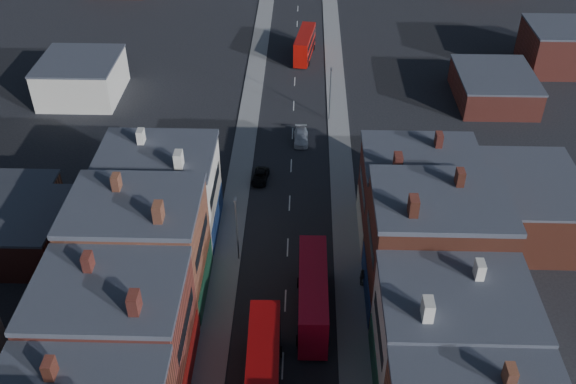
# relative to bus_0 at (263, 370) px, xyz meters

# --- Properties ---
(pavement_west) EXTENTS (3.00, 200.00, 0.12)m
(pavement_west) POSITION_rel_bus_0_xyz_m (-5.00, 36.67, -2.67)
(pavement_west) COLOR gray
(pavement_west) RESTS_ON ground
(pavement_east) EXTENTS (3.00, 200.00, 0.12)m
(pavement_east) POSITION_rel_bus_0_xyz_m (8.00, 36.67, -2.67)
(pavement_east) COLOR gray
(pavement_east) RESTS_ON ground
(lamp_post_2) EXTENTS (0.25, 0.70, 8.12)m
(lamp_post_2) POSITION_rel_bus_0_xyz_m (-3.70, 16.67, 1.98)
(lamp_post_2) COLOR slate
(lamp_post_2) RESTS_ON ground
(lamp_post_3) EXTENTS (0.25, 0.70, 8.12)m
(lamp_post_3) POSITION_rel_bus_0_xyz_m (6.70, 46.67, 1.98)
(lamp_post_3) COLOR slate
(lamp_post_3) RESTS_ON ground
(bus_0) EXTENTS (3.17, 11.76, 5.06)m
(bus_0) POSITION_rel_bus_0_xyz_m (0.00, 0.00, 0.00)
(bus_0) COLOR #A20909
(bus_0) RESTS_ON ground
(bus_1) EXTENTS (3.04, 11.80, 5.09)m
(bus_1) POSITION_rel_bus_0_xyz_m (4.16, 8.92, 0.02)
(bus_1) COLOR #B30A1E
(bus_1) RESTS_ON ground
(bus_2) EXTENTS (3.69, 10.38, 4.39)m
(bus_2) POSITION_rel_bus_0_xyz_m (3.00, 67.78, -0.36)
(bus_2) COLOR #9A0C06
(bus_2) RESTS_ON ground
(car_2) EXTENTS (2.25, 4.17, 1.11)m
(car_2) POSITION_rel_bus_0_xyz_m (-2.30, 31.32, -2.17)
(car_2) COLOR black
(car_2) RESTS_ON ground
(car_3) EXTENTS (1.99, 4.78, 1.38)m
(car_3) POSITION_rel_bus_0_xyz_m (2.70, 40.70, -2.04)
(car_3) COLOR silver
(car_3) RESTS_ON ground
(ped_3) EXTENTS (0.88, 1.27, 1.98)m
(ped_3) POSITION_rel_bus_0_xyz_m (9.20, 13.10, -1.62)
(ped_3) COLOR #5A574D
(ped_3) RESTS_ON pavement_east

